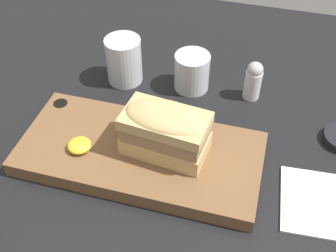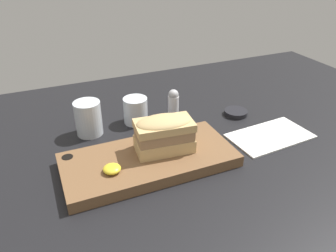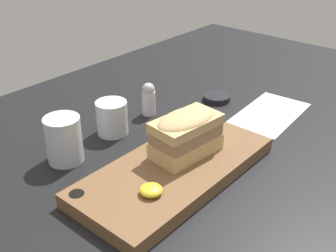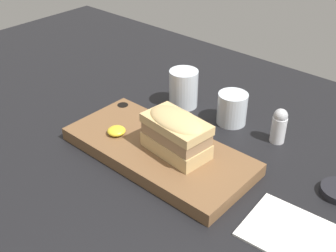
{
  "view_description": "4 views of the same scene",
  "coord_description": "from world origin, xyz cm",
  "px_view_note": "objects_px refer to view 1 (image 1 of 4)",
  "views": [
    {
      "loc": [
        16.89,
        -48.64,
        55.63
      ],
      "look_at": [
        4.47,
        -3.85,
        9.93
      ],
      "focal_mm": 45.0,
      "sensor_mm": 36.0,
      "label": 1
    },
    {
      "loc": [
        -20.62,
        -63.93,
        48.02
      ],
      "look_at": [
        5.26,
        -3.87,
        10.72
      ],
      "focal_mm": 35.0,
      "sensor_mm": 36.0,
      "label": 2
    },
    {
      "loc": [
        -49.87,
        -46.16,
        47.69
      ],
      "look_at": [
        1.69,
        -1.84,
        10.86
      ],
      "focal_mm": 45.0,
      "sensor_mm": 36.0,
      "label": 3
    },
    {
      "loc": [
        48.02,
        -56.23,
        54.33
      ],
      "look_at": [
        1.36,
        -3.44,
        9.26
      ],
      "focal_mm": 45.0,
      "sensor_mm": 36.0,
      "label": 4
    }
  ],
  "objects_px": {
    "wine_glass": "(192,74)",
    "salt_shaker": "(253,80)",
    "serving_board": "(139,153)",
    "water_glass": "(124,63)",
    "sandwich": "(166,129)"
  },
  "relations": [
    {
      "from": "serving_board",
      "to": "water_glass",
      "type": "distance_m",
      "value": 0.22
    },
    {
      "from": "wine_glass",
      "to": "salt_shaker",
      "type": "bearing_deg",
      "value": 0.87
    },
    {
      "from": "serving_board",
      "to": "sandwich",
      "type": "bearing_deg",
      "value": 10.04
    },
    {
      "from": "water_glass",
      "to": "salt_shaker",
      "type": "distance_m",
      "value": 0.25
    },
    {
      "from": "water_glass",
      "to": "wine_glass",
      "type": "xyz_separation_m",
      "value": [
        0.14,
        0.01,
        -0.01
      ]
    },
    {
      "from": "water_glass",
      "to": "salt_shaker",
      "type": "height_order",
      "value": "water_glass"
    },
    {
      "from": "wine_glass",
      "to": "salt_shaker",
      "type": "distance_m",
      "value": 0.12
    },
    {
      "from": "serving_board",
      "to": "sandwich",
      "type": "xyz_separation_m",
      "value": [
        0.04,
        0.01,
        0.06
      ]
    },
    {
      "from": "serving_board",
      "to": "salt_shaker",
      "type": "distance_m",
      "value": 0.27
    },
    {
      "from": "serving_board",
      "to": "water_glass",
      "type": "bearing_deg",
      "value": 115.68
    },
    {
      "from": "serving_board",
      "to": "wine_glass",
      "type": "height_order",
      "value": "wine_glass"
    },
    {
      "from": "salt_shaker",
      "to": "wine_glass",
      "type": "bearing_deg",
      "value": -179.13
    },
    {
      "from": "serving_board",
      "to": "sandwich",
      "type": "distance_m",
      "value": 0.08
    },
    {
      "from": "wine_glass",
      "to": "serving_board",
      "type": "bearing_deg",
      "value": -100.83
    },
    {
      "from": "serving_board",
      "to": "wine_glass",
      "type": "distance_m",
      "value": 0.21
    }
  ]
}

